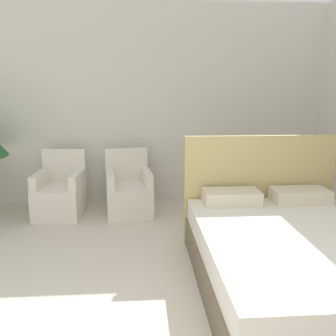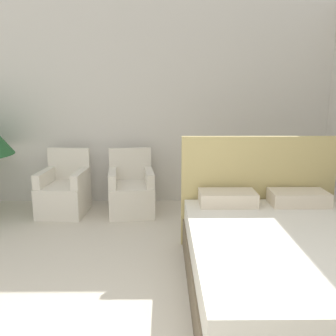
{
  "view_description": "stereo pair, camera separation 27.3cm",
  "coord_description": "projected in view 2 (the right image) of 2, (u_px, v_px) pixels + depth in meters",
  "views": [
    {
      "loc": [
        0.19,
        -1.51,
        1.69
      ],
      "look_at": [
        0.52,
        2.92,
        0.75
      ],
      "focal_mm": 40.0,
      "sensor_mm": 36.0,
      "label": 1
    },
    {
      "loc": [
        0.47,
        -1.52,
        1.69
      ],
      "look_at": [
        0.52,
        2.92,
        0.75
      ],
      "focal_mm": 40.0,
      "sensor_mm": 36.0,
      "label": 2
    }
  ],
  "objects": [
    {
      "name": "wall_back",
      "position": [
        132.0,
        105.0,
        5.5
      ],
      "size": [
        10.0,
        0.06,
        2.9
      ],
      "color": "silver",
      "rests_on": "ground_plane"
    },
    {
      "name": "bed",
      "position": [
        286.0,
        261.0,
        3.11
      ],
      "size": [
        1.65,
        2.24,
        1.2
      ],
      "color": "brown",
      "rests_on": "ground_plane"
    },
    {
      "name": "armchair_near_window_left",
      "position": [
        64.0,
        194.0,
        5.15
      ],
      "size": [
        0.64,
        0.72,
        0.87
      ],
      "rotation": [
        0.0,
        0.0,
        -0.06
      ],
      "color": "silver",
      "rests_on": "ground_plane"
    },
    {
      "name": "armchair_near_window_right",
      "position": [
        131.0,
        194.0,
        5.16
      ],
      "size": [
        0.67,
        0.74,
        0.87
      ],
      "rotation": [
        0.0,
        0.0,
        0.11
      ],
      "color": "silver",
      "rests_on": "ground_plane"
    }
  ]
}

